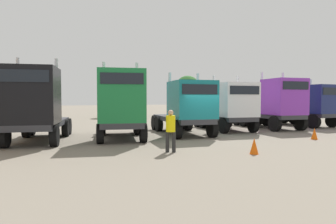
# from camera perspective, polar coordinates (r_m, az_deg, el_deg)

# --- Properties ---
(ground) EXTENTS (200.00, 200.00, 0.00)m
(ground) POSITION_cam_1_polar(r_m,az_deg,el_deg) (16.67, 6.99, -5.30)
(ground) COLOR gray
(semi_truck_black) EXTENTS (4.04, 6.56, 4.43)m
(semi_truck_black) POSITION_cam_1_polar(r_m,az_deg,el_deg) (16.10, -24.77, 1.30)
(semi_truck_black) COLOR #333338
(semi_truck_black) RESTS_ON ground
(semi_truck_green) EXTENTS (4.00, 6.16, 4.40)m
(semi_truck_green) POSITION_cam_1_polar(r_m,az_deg,el_deg) (16.10, -9.21, 1.58)
(semi_truck_green) COLOR #333338
(semi_truck_green) RESTS_ON ground
(semi_truck_teal) EXTENTS (3.65, 6.73, 3.94)m
(semi_truck_teal) POSITION_cam_1_polar(r_m,az_deg,el_deg) (17.98, 3.82, 0.92)
(semi_truck_teal) COLOR #333338
(semi_truck_teal) RESTS_ON ground
(semi_truck_white) EXTENTS (3.67, 6.38, 3.98)m
(semi_truck_white) POSITION_cam_1_polar(r_m,az_deg,el_deg) (20.94, 12.23, 1.15)
(semi_truck_white) COLOR #333338
(semi_truck_white) RESTS_ON ground
(semi_truck_purple) EXTENTS (3.62, 6.70, 4.33)m
(semi_truck_purple) POSITION_cam_1_polar(r_m,az_deg,el_deg) (23.14, 20.73, 1.56)
(semi_truck_purple) COLOR #333338
(semi_truck_purple) RESTS_ON ground
(semi_truck_navy) EXTENTS (2.79, 6.31, 4.01)m
(semi_truck_navy) POSITION_cam_1_polar(r_m,az_deg,el_deg) (26.61, 26.17, 1.28)
(semi_truck_navy) COLOR #333338
(semi_truck_navy) RESTS_ON ground
(visitor_in_hivis) EXTENTS (0.56, 0.56, 1.81)m
(visitor_in_hivis) POSITION_cam_1_polar(r_m,az_deg,el_deg) (12.31, 0.52, -3.10)
(visitor_in_hivis) COLOR #252525
(visitor_in_hivis) RESTS_ON ground
(traffic_cone_near) EXTENTS (0.36, 0.36, 0.66)m
(traffic_cone_near) POSITION_cam_1_polar(r_m,az_deg,el_deg) (18.30, 26.88, -3.82)
(traffic_cone_near) COLOR #F2590C
(traffic_cone_near) RESTS_ON ground
(traffic_cone_mid) EXTENTS (0.36, 0.36, 0.67)m
(traffic_cone_mid) POSITION_cam_1_polar(r_m,az_deg,el_deg) (12.49, 16.62, -6.45)
(traffic_cone_mid) COLOR #F2590C
(traffic_cone_mid) RESTS_ON ground
(oak_far_centre) EXTENTS (3.27, 3.27, 5.04)m
(oak_far_centre) POSITION_cam_1_polar(r_m,az_deg,el_deg) (37.44, -9.90, 4.19)
(oak_far_centre) COLOR #4C3823
(oak_far_centre) RESTS_ON ground
(oak_far_right) EXTENTS (3.69, 3.69, 5.63)m
(oak_far_right) POSITION_cam_1_polar(r_m,az_deg,el_deg) (41.44, 3.88, 4.58)
(oak_far_right) COLOR #4C3823
(oak_far_right) RESTS_ON ground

